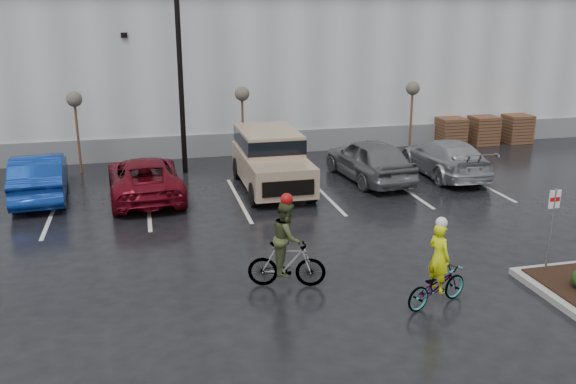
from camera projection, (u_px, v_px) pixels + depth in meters
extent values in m
plane|color=black|center=(403.00, 295.00, 13.83)|extent=(120.00, 120.00, 0.00)
cube|color=#B9BCBE|center=(242.00, 60.00, 33.28)|extent=(60.00, 15.00, 7.00)
cube|color=slate|center=(271.00, 142.00, 27.12)|extent=(60.00, 0.12, 1.00)
cube|color=#2B421B|center=(201.00, 45.00, 54.82)|extent=(80.00, 25.00, 6.00)
cylinder|color=black|center=(179.00, 57.00, 22.79)|extent=(0.20, 0.20, 9.00)
cylinder|color=#522E20|center=(78.00, 138.00, 23.73)|extent=(0.10, 0.10, 2.80)
sphere|color=#514940|center=(74.00, 99.00, 23.29)|extent=(0.60, 0.60, 0.60)
cylinder|color=#522E20|center=(243.00, 130.00, 25.18)|extent=(0.10, 0.10, 2.80)
sphere|color=#514940|center=(242.00, 94.00, 24.74)|extent=(0.60, 0.60, 0.60)
cylinder|color=#522E20|center=(411.00, 122.00, 26.85)|extent=(0.10, 0.10, 2.80)
sphere|color=#514940|center=(413.00, 88.00, 26.42)|extent=(0.60, 0.60, 0.60)
cube|color=#522E20|center=(450.00, 132.00, 28.55)|extent=(1.20, 1.20, 1.35)
cube|color=#522E20|center=(483.00, 130.00, 28.93)|extent=(1.20, 1.20, 1.35)
cube|color=#522E20|center=(516.00, 128.00, 29.34)|extent=(1.20, 1.20, 1.35)
cylinder|color=gray|center=(550.00, 233.00, 14.54)|extent=(0.05, 0.05, 2.20)
cube|color=white|center=(555.00, 199.00, 14.29)|extent=(0.30, 0.02, 0.45)
cube|color=red|center=(555.00, 199.00, 14.28)|extent=(0.26, 0.02, 0.10)
imported|color=navy|center=(40.00, 176.00, 20.67)|extent=(2.03, 4.86, 1.56)
imported|color=maroon|center=(145.00, 178.00, 20.77)|extent=(2.63, 5.18, 1.40)
imported|color=slate|center=(369.00, 159.00, 22.83)|extent=(2.36, 4.90, 1.61)
imported|color=#A6A9AE|center=(445.00, 157.00, 23.52)|extent=(2.08, 4.92, 1.42)
imported|color=#3F3F44|center=(437.00, 286.00, 13.28)|extent=(1.78, 1.11, 0.88)
imported|color=#DAEC0D|center=(439.00, 257.00, 13.08)|extent=(0.54, 0.65, 1.54)
sphere|color=silver|center=(442.00, 223.00, 12.85)|extent=(0.25, 0.25, 0.25)
imported|color=#3F3F44|center=(287.00, 264.00, 14.14)|extent=(1.82, 0.96, 1.09)
imported|color=#3E4725|center=(287.00, 238.00, 13.95)|extent=(0.67, 0.93, 1.72)
sphere|color=#990C0C|center=(287.00, 199.00, 13.68)|extent=(0.28, 0.28, 0.28)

